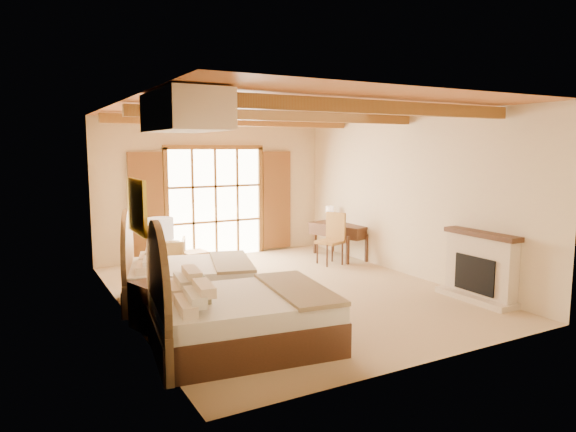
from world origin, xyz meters
TOP-DOWN VIEW (x-y plane):
  - floor at (0.00, 0.00)m, footprint 7.00×7.00m
  - wall_back at (0.00, 3.50)m, footprint 5.50×0.00m
  - wall_left at (-2.75, 0.00)m, footprint 0.00×7.00m
  - wall_right at (2.75, 0.00)m, footprint 0.00×7.00m
  - ceiling at (0.00, 0.00)m, footprint 7.00×7.00m
  - ceiling_beams at (0.00, 0.00)m, footprint 5.39×4.60m
  - french_doors at (0.00, 3.44)m, footprint 3.95×0.08m
  - fireplace at (2.60, -2.00)m, footprint 0.46×1.40m
  - painting at (-2.70, -0.75)m, footprint 0.06×0.95m
  - canopy_valance at (-2.40, -2.00)m, footprint 0.70×1.40m
  - bed_near at (-1.86, -1.97)m, footprint 2.45×1.97m
  - bed_far at (-1.82, 0.29)m, footprint 2.47×2.06m
  - nightstand at (-2.50, -0.72)m, footprint 0.69×0.69m
  - floor_lamp at (-2.50, -1.13)m, footprint 0.34×0.34m
  - armchair at (-1.41, 2.59)m, footprint 0.94×0.96m
  - ottoman at (-0.83, 2.56)m, footprint 0.54×0.54m
  - desk at (2.48, 1.92)m, footprint 1.02×1.58m
  - desk_chair at (1.90, 1.44)m, footprint 0.65×0.64m
  - desk_lamp at (2.47, 2.37)m, footprint 0.19×0.19m

SIDE VIEW (x-z plane):
  - floor at x=0.00m, z-range 0.00..0.00m
  - ottoman at x=-0.83m, z-range 0.00..0.35m
  - nightstand at x=-2.50m, z-range 0.00..0.67m
  - armchair at x=-1.41m, z-range 0.00..0.69m
  - desk_chair at x=1.90m, z-range -0.21..0.91m
  - bed_far at x=-1.82m, z-range -0.27..1.09m
  - desk at x=2.48m, z-range 0.03..0.81m
  - bed_near at x=-1.86m, z-range -0.29..1.18m
  - fireplace at x=2.60m, z-range -0.07..1.09m
  - desk_lamp at x=2.47m, z-range 0.88..1.25m
  - french_doors at x=0.00m, z-range -0.05..2.55m
  - floor_lamp at x=-2.50m, z-range 0.57..2.19m
  - wall_back at x=0.00m, z-range -1.15..4.35m
  - wall_left at x=-2.75m, z-range -1.90..5.10m
  - wall_right at x=2.75m, z-range -1.90..5.10m
  - painting at x=-2.70m, z-range 1.38..2.12m
  - canopy_valance at x=-2.40m, z-range 2.73..3.18m
  - ceiling_beams at x=0.00m, z-range 2.99..3.17m
  - ceiling at x=0.00m, z-range 3.20..3.20m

